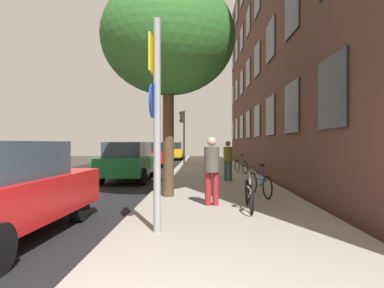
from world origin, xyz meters
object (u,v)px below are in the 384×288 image
object	(u,v)px
bicycle_0	(249,194)
car_1	(129,161)
traffic_light	(183,127)
sign_post	(156,112)
bicycle_1	(260,183)
bicycle_2	(217,169)
pedestrian_0	(212,166)
bicycle_4	(214,162)
car_3	(173,151)
car_2	(156,154)
bicycle_3	(241,166)
tree_near	(168,39)
pedestrian_1	(228,158)

from	to	relation	value
bicycle_0	car_1	distance (m)	7.48
traffic_light	bicycle_0	bearing A→B (deg)	-81.55
sign_post	car_1	distance (m)	8.47
traffic_light	bicycle_1	distance (m)	14.54
bicycle_1	bicycle_2	size ratio (longest dim) A/B	0.97
pedestrian_0	bicycle_4	bearing A→B (deg)	87.46
bicycle_0	car_3	xyz separation A→B (m)	(-3.64, 22.92, 0.37)
sign_post	car_3	distance (m)	24.83
pedestrian_0	car_2	world-z (taller)	pedestrian_0
car_2	car_1	bearing A→B (deg)	-89.61
sign_post	bicycle_3	world-z (taller)	sign_post
bicycle_1	bicycle_4	distance (m)	9.90
bicycle_4	car_1	xyz separation A→B (m)	(-3.77, -5.47, 0.35)
bicycle_0	bicycle_4	distance (m)	11.73
pedestrian_0	car_1	world-z (taller)	pedestrian_0
pedestrian_0	car_3	distance (m)	22.60
bicycle_3	traffic_light	bearing A→B (deg)	114.03
bicycle_2	car_3	bearing A→B (deg)	101.28
bicycle_2	bicycle_4	xyz separation A→B (m)	(0.05, 5.23, -0.01)
bicycle_1	bicycle_3	world-z (taller)	bicycle_3
bicycle_3	car_3	size ratio (longest dim) A/B	0.38
bicycle_1	bicycle_2	distance (m)	4.73
sign_post	car_2	size ratio (longest dim) A/B	0.89
pedestrian_0	car_1	xyz separation A→B (m)	(-3.27, 5.76, -0.20)
traffic_light	tree_near	xyz separation A→B (m)	(0.40, -14.17, 1.78)
tree_near	pedestrian_1	world-z (taller)	tree_near
bicycle_4	car_2	world-z (taller)	car_2
pedestrian_1	car_2	xyz separation A→B (m)	(-4.13, 9.17, -0.17)
sign_post	car_1	xyz separation A→B (m)	(-2.26, 8.07, -1.28)
tree_near	bicycle_2	world-z (taller)	tree_near
sign_post	pedestrian_0	distance (m)	2.74
bicycle_2	car_2	xyz separation A→B (m)	(-3.78, 8.09, 0.34)
sign_post	bicycle_2	world-z (taller)	sign_post
traffic_light	bicycle_1	world-z (taller)	traffic_light
bicycle_1	car_3	xyz separation A→B (m)	(-4.21, 21.06, 0.37)
traffic_light	bicycle_4	world-z (taller)	traffic_light
bicycle_0	pedestrian_1	bearing A→B (deg)	90.10
bicycle_0	bicycle_1	xyz separation A→B (m)	(0.58, 1.86, -0.00)
bicycle_0	bicycle_2	bearing A→B (deg)	93.20
pedestrian_1	car_1	world-z (taller)	pedestrian_1
bicycle_0	bicycle_3	size ratio (longest dim) A/B	0.98
tree_near	bicycle_1	bearing A→B (deg)	2.40
traffic_light	car_1	distance (m)	10.00
sign_post	car_1	world-z (taller)	sign_post
sign_post	traffic_light	bearing A→B (deg)	91.76
bicycle_3	pedestrian_1	xyz separation A→B (m)	(-0.91, -3.17, 0.53)
traffic_light	bicycle_3	xyz separation A→B (m)	(3.27, -7.34, -2.23)
tree_near	traffic_light	bearing A→B (deg)	91.61
bicycle_4	car_1	world-z (taller)	car_1
pedestrian_1	bicycle_0	bearing A→B (deg)	-89.90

